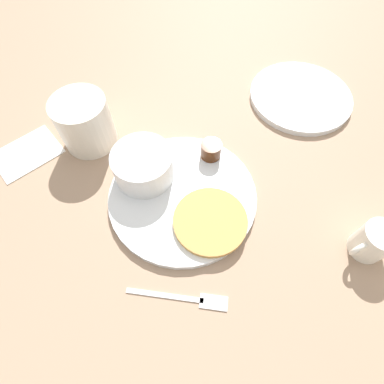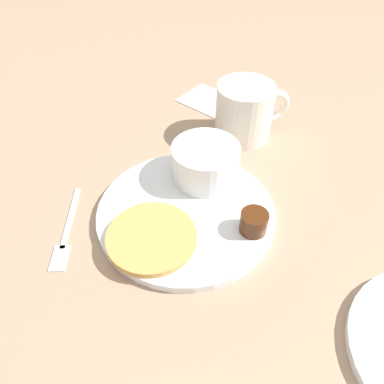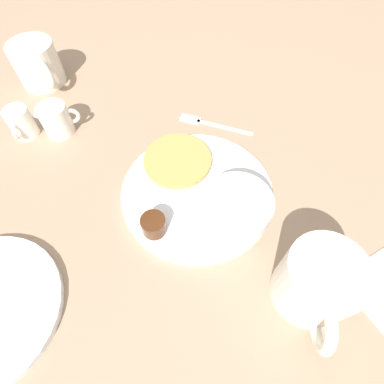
% 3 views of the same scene
% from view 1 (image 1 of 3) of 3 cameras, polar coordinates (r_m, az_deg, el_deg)
% --- Properties ---
extents(ground_plane, '(4.00, 4.00, 0.00)m').
position_cam_1_polar(ground_plane, '(0.51, -1.79, -1.10)').
color(ground_plane, '#9E7F66').
extents(plate, '(0.25, 0.25, 0.01)m').
position_cam_1_polar(plate, '(0.50, -1.81, -0.77)').
color(plate, white).
rests_on(plate, ground_plane).
extents(pancake_stack, '(0.12, 0.12, 0.01)m').
position_cam_1_polar(pancake_stack, '(0.47, 3.49, -5.58)').
color(pancake_stack, tan).
rests_on(pancake_stack, plate).
extents(bowl, '(0.10, 0.10, 0.05)m').
position_cam_1_polar(bowl, '(0.50, -9.32, 5.12)').
color(bowl, white).
rests_on(bowl, plate).
extents(syrup_cup, '(0.04, 0.04, 0.03)m').
position_cam_1_polar(syrup_cup, '(0.53, 3.63, 8.01)').
color(syrup_cup, '#47230F').
rests_on(syrup_cup, plate).
extents(butter_ramekin, '(0.05, 0.05, 0.05)m').
position_cam_1_polar(butter_ramekin, '(0.52, -9.21, 5.96)').
color(butter_ramekin, white).
rests_on(butter_ramekin, plate).
extents(coffee_mug, '(0.11, 0.11, 0.09)m').
position_cam_1_polar(coffee_mug, '(0.58, -19.73, 12.53)').
color(coffee_mug, silver).
rests_on(coffee_mug, ground_plane).
extents(creamer_pitcher_near, '(0.07, 0.05, 0.06)m').
position_cam_1_polar(creamer_pitcher_near, '(0.51, 31.27, -8.03)').
color(creamer_pitcher_near, white).
rests_on(creamer_pitcher_near, ground_plane).
extents(fork, '(0.08, 0.13, 0.00)m').
position_cam_1_polar(fork, '(0.45, -0.55, -19.66)').
color(fork, silver).
rests_on(fork, ground_plane).
extents(napkin, '(0.13, 0.11, 0.00)m').
position_cam_1_polar(napkin, '(0.63, -28.93, 6.53)').
color(napkin, white).
rests_on(napkin, ground_plane).
extents(far_plate, '(0.21, 0.21, 0.01)m').
position_cam_1_polar(far_plate, '(0.69, 19.95, 16.73)').
color(far_plate, white).
rests_on(far_plate, ground_plane).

